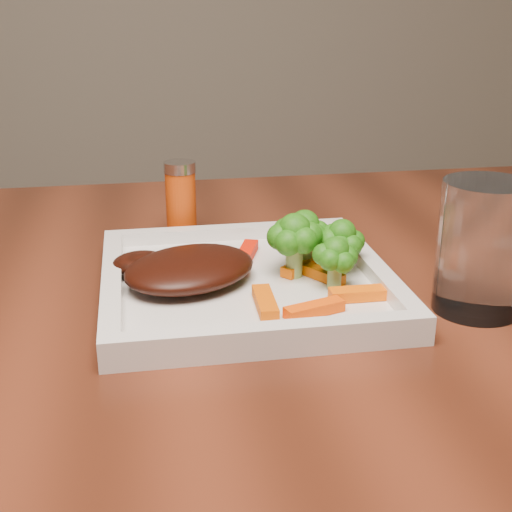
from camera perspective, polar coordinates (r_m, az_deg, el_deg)
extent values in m
cube|color=white|center=(0.69, -0.82, -2.47)|extent=(0.27, 0.27, 0.01)
ellipsoid|color=black|center=(0.68, -5.31, -1.00)|extent=(0.16, 0.15, 0.03)
cube|color=#FD4B04|center=(0.61, 4.69, -4.25)|extent=(0.06, 0.03, 0.01)
cube|color=#FF6004|center=(0.65, 8.68, -2.97)|extent=(0.06, 0.02, 0.01)
cube|color=#DD5603|center=(0.63, 0.74, -3.72)|extent=(0.02, 0.06, 0.01)
cube|color=red|center=(0.74, 6.48, 0.19)|extent=(0.05, 0.02, 0.01)
cube|color=red|center=(0.74, -0.73, 0.29)|extent=(0.03, 0.06, 0.01)
cube|color=#D65A03|center=(0.69, 5.36, -1.47)|extent=(0.04, 0.05, 0.01)
cube|color=#FF6404|center=(0.71, 3.67, -0.81)|extent=(0.05, 0.04, 0.01)
cylinder|color=#BC3C0A|center=(0.82, -6.03, 4.39)|extent=(0.04, 0.04, 0.09)
cylinder|color=white|center=(0.66, 17.63, 0.65)|extent=(0.10, 0.10, 0.12)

